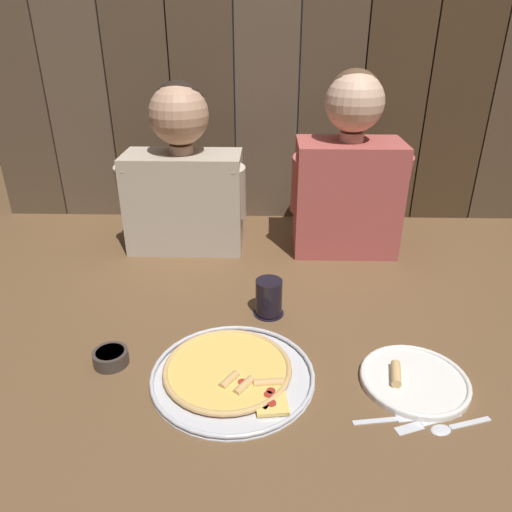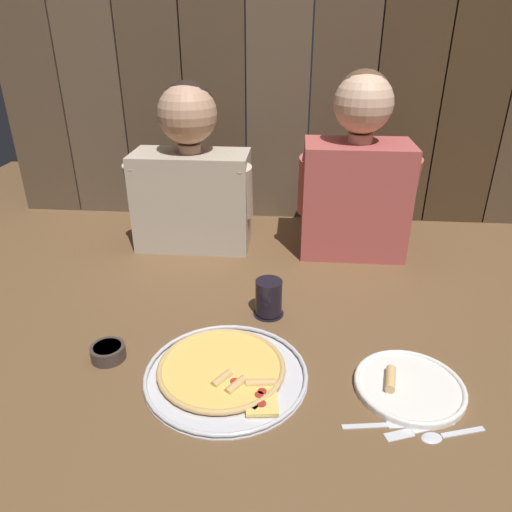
# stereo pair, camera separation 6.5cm
# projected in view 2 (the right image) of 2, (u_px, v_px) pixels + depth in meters

# --- Properties ---
(ground_plane) EXTENTS (3.20, 3.20, 0.00)m
(ground_plane) POSITION_uv_depth(u_px,v_px,m) (260.00, 333.00, 1.27)
(ground_plane) COLOR brown
(pizza_tray) EXTENTS (0.38, 0.38, 0.03)m
(pizza_tray) POSITION_uv_depth(u_px,v_px,m) (225.00, 372.00, 1.12)
(pizza_tray) COLOR silver
(pizza_tray) RESTS_ON ground
(dinner_plate) EXTENTS (0.25, 0.25, 0.03)m
(dinner_plate) POSITION_uv_depth(u_px,v_px,m) (409.00, 386.00, 1.07)
(dinner_plate) COLOR white
(dinner_plate) RESTS_ON ground
(drinking_glass) EXTENTS (0.09, 0.09, 0.11)m
(drinking_glass) POSITION_uv_depth(u_px,v_px,m) (269.00, 298.00, 1.33)
(drinking_glass) COLOR black
(drinking_glass) RESTS_ON ground
(dipping_bowl) EXTENTS (0.08, 0.08, 0.04)m
(dipping_bowl) POSITION_uv_depth(u_px,v_px,m) (108.00, 351.00, 1.17)
(dipping_bowl) COLOR #3D332D
(dipping_bowl) RESTS_ON ground
(table_fork) EXTENTS (0.13, 0.03, 0.01)m
(table_fork) POSITION_uv_depth(u_px,v_px,m) (377.00, 425.00, 0.98)
(table_fork) COLOR silver
(table_fork) RESTS_ON ground
(table_knife) EXTENTS (0.15, 0.07, 0.01)m
(table_knife) POSITION_uv_depth(u_px,v_px,m) (419.00, 430.00, 0.97)
(table_knife) COLOR silver
(table_knife) RESTS_ON ground
(table_spoon) EXTENTS (0.14, 0.06, 0.01)m
(table_spoon) POSITION_uv_depth(u_px,v_px,m) (442.00, 435.00, 0.95)
(table_spoon) COLOR silver
(table_spoon) RESTS_ON ground
(diner_left) EXTENTS (0.44, 0.20, 0.58)m
(diner_left) POSITION_uv_depth(u_px,v_px,m) (191.00, 173.00, 1.66)
(diner_left) COLOR #B2A38E
(diner_left) RESTS_ON ground
(diner_right) EXTENTS (0.39, 0.22, 0.62)m
(diner_right) POSITION_uv_depth(u_px,v_px,m) (357.00, 173.00, 1.61)
(diner_right) COLOR #AD4C47
(diner_right) RESTS_ON ground
(wooden_backdrop_wall) EXTENTS (2.19, 0.03, 1.38)m
(wooden_backdrop_wall) POSITION_uv_depth(u_px,v_px,m) (279.00, 39.00, 1.74)
(wooden_backdrop_wall) COLOR #4F3D2C
(wooden_backdrop_wall) RESTS_ON ground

